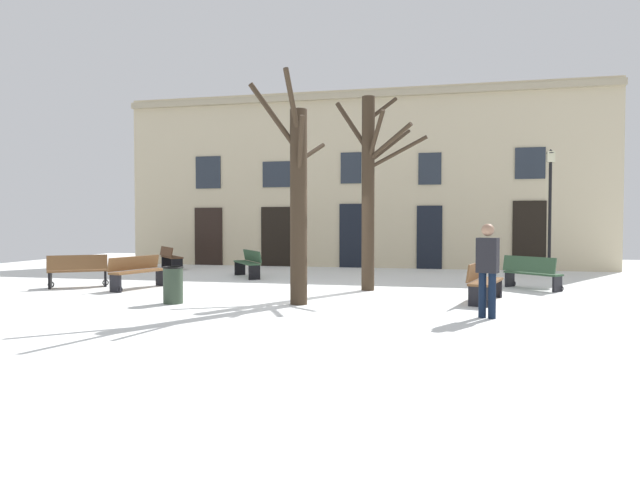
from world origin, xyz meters
name	(u,v)px	position (x,y,z in m)	size (l,w,h in m)	color
ground_plane	(305,297)	(0.00, 0.00, 0.00)	(30.73, 30.73, 0.00)	white
building_facade	(357,178)	(-0.01, 8.66, 3.53)	(19.21, 0.60, 6.98)	beige
tree_center	(370,185)	(1.36, 1.49, 2.75)	(2.47, 1.89, 5.11)	#382B1E
tree_right_of_center	(298,199)	(0.13, -1.23, 2.28)	(1.46, 1.91, 4.85)	#382B1E
streetlamp	(550,199)	(6.74, 6.43, 2.54)	(0.30, 0.30, 4.19)	black
litter_bin	(173,285)	(-2.58, -1.67, 0.41)	(0.45, 0.45, 0.81)	#2D3D2D
bench_back_to_back_right	(170,257)	(-6.86, 6.39, 0.44)	(1.46, 1.53, 0.85)	#51331E
bench_back_to_back_left	(483,281)	(4.11, 0.04, 0.46)	(0.96, 1.85, 0.89)	brown
bench_by_litter_bin	(78,271)	(-6.50, 0.44, 0.45)	(1.54, 1.25, 0.90)	brown
bench_near_center_tree	(531,273)	(5.55, 2.60, 0.45)	(1.42, 1.35, 0.88)	#2D4C33
bench_near_lamp	(138,271)	(-4.73, 0.52, 0.47)	(0.89, 1.79, 0.88)	brown
bench_facing_shops	(248,263)	(-2.87, 4.00, 0.47)	(1.39, 1.68, 0.88)	#2D4C33
person_strolling	(487,265)	(3.99, -2.11, 0.98)	(0.43, 0.34, 1.76)	black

